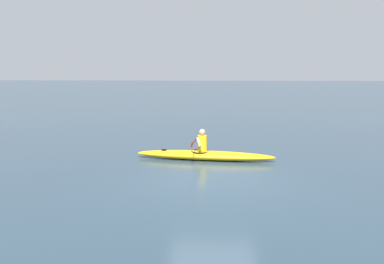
% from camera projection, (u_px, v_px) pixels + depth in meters
% --- Properties ---
extents(ground_plane, '(160.00, 160.00, 0.00)m').
position_uv_depth(ground_plane, '(214.00, 180.00, 11.42)').
color(ground_plane, '#283D4C').
extents(kayak, '(4.83, 1.23, 0.31)m').
position_uv_depth(kayak, '(205.00, 155.00, 13.92)').
color(kayak, '#EAB214').
rests_on(kayak, ground).
extents(kayaker, '(0.51, 2.30, 0.76)m').
position_uv_depth(kayaker, '(201.00, 141.00, 13.86)').
color(kayaker, yellow).
rests_on(kayaker, kayak).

